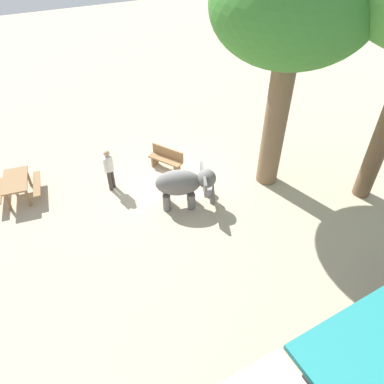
# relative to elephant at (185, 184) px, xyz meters

# --- Properties ---
(ground_plane) EXTENTS (60.00, 60.00, 0.00)m
(ground_plane) POSITION_rel_elephant_xyz_m (-0.33, -1.16, -0.91)
(ground_plane) COLOR #BAA88C
(elephant) EXTENTS (2.03, 1.64, 1.42)m
(elephant) POSITION_rel_elephant_xyz_m (0.00, 0.00, 0.00)
(elephant) COLOR slate
(elephant) RESTS_ON ground_plane
(person_handler) EXTENTS (0.41, 0.37, 1.62)m
(person_handler) POSITION_rel_elephant_xyz_m (1.91, -2.07, 0.04)
(person_handler) COLOR #3F3833
(person_handler) RESTS_ON ground_plane
(shade_tree_main) EXTENTS (4.85, 4.44, 7.73)m
(shade_tree_main) POSITION_rel_elephant_xyz_m (-3.36, 0.20, 4.97)
(shade_tree_main) COLOR brown
(shade_tree_main) RESTS_ON ground_plane
(wooden_bench) EXTENTS (1.04, 1.42, 0.88)m
(wooden_bench) POSITION_rel_elephant_xyz_m (-0.37, -2.24, -0.44)
(wooden_bench) COLOR olive
(wooden_bench) RESTS_ON ground_plane
(picnic_table_near) EXTENTS (1.71, 1.72, 0.78)m
(picnic_table_near) POSITION_rel_elephant_xyz_m (4.93, -3.14, -0.32)
(picnic_table_near) COLOR olive
(picnic_table_near) RESTS_ON ground_plane
(feed_bucket) EXTENTS (0.36, 0.36, 0.32)m
(feed_bucket) POSITION_rel_elephant_xyz_m (-0.99, -0.08, -0.75)
(feed_bucket) COLOR gray
(feed_bucket) RESTS_ON ground_plane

